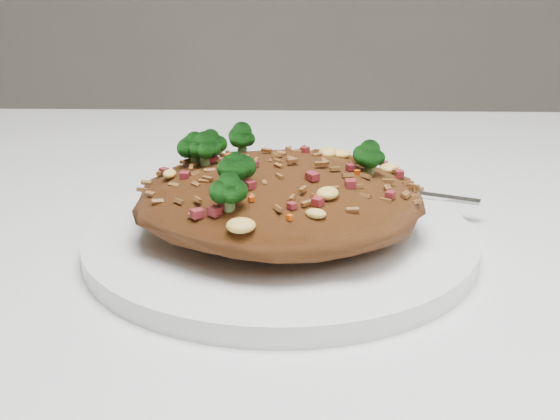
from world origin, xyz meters
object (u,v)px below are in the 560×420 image
(fried_rice, at_px, (279,189))
(fork, at_px, (385,189))
(plate, at_px, (280,240))
(dining_table, at_px, (335,363))

(fried_rice, bearing_deg, fork, 45.30)
(plate, xyz_separation_m, fork, (0.08, 0.08, 0.01))
(fried_rice, bearing_deg, plate, -21.41)
(fried_rice, distance_m, fork, 0.12)
(dining_table, xyz_separation_m, fork, (0.04, 0.08, 0.11))
(dining_table, xyz_separation_m, fried_rice, (-0.04, -0.00, 0.13))
(fork, bearing_deg, dining_table, -94.28)
(fried_rice, height_order, fork, fried_rice)
(dining_table, distance_m, fried_rice, 0.14)
(plate, distance_m, fried_rice, 0.04)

